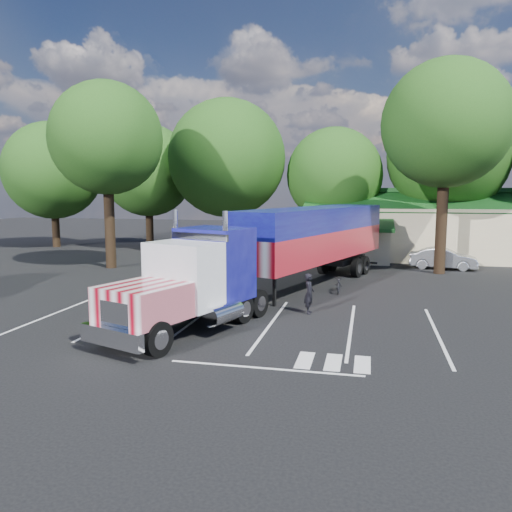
% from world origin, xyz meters
% --- Properties ---
extents(ground, '(120.00, 120.00, 0.00)m').
position_xyz_m(ground, '(0.00, 0.00, 0.00)').
color(ground, black).
rests_on(ground, ground).
extents(event_hall, '(24.20, 14.12, 5.55)m').
position_xyz_m(event_hall, '(13.74, 17.81, 2.21)').
color(event_hall, beige).
rests_on(event_hall, ground).
extents(tree_row_a, '(9.00, 9.00, 11.68)m').
position_xyz_m(tree_row_a, '(-22.00, 16.50, 7.16)').
color(tree_row_a, black).
rests_on(tree_row_a, ground).
extents(tree_row_b, '(8.40, 8.40, 11.35)m').
position_xyz_m(tree_row_b, '(-13.00, 17.80, 7.13)').
color(tree_row_b, black).
rests_on(tree_row_b, ground).
extents(tree_row_c, '(10.00, 10.00, 13.05)m').
position_xyz_m(tree_row_c, '(-5.00, 16.20, 8.04)').
color(tree_row_c, black).
rests_on(tree_row_c, ground).
extents(tree_row_d, '(8.00, 8.00, 10.60)m').
position_xyz_m(tree_row_d, '(4.00, 17.50, 6.58)').
color(tree_row_d, black).
rests_on(tree_row_d, ground).
extents(tree_row_e, '(9.60, 9.60, 12.90)m').
position_xyz_m(tree_row_e, '(13.00, 18.00, 8.09)').
color(tree_row_e, black).
rests_on(tree_row_e, ground).
extents(tree_near_left, '(7.60, 7.60, 12.65)m').
position_xyz_m(tree_near_left, '(-10.50, 6.00, 8.81)').
color(tree_near_left, black).
rests_on(tree_near_left, ground).
extents(tree_near_right, '(8.00, 8.00, 13.50)m').
position_xyz_m(tree_near_right, '(11.50, 8.50, 9.46)').
color(tree_near_right, black).
rests_on(tree_near_right, ground).
extents(semi_truck, '(9.95, 21.66, 4.62)m').
position_xyz_m(semi_truck, '(3.03, 0.09, 2.61)').
color(semi_truck, black).
rests_on(semi_truck, ground).
extents(woman, '(0.48, 0.68, 1.78)m').
position_xyz_m(woman, '(4.50, -3.89, 0.89)').
color(woman, black).
rests_on(woman, ground).
extents(bicycle, '(0.68, 1.75, 0.91)m').
position_xyz_m(bicycle, '(5.50, 1.00, 0.45)').
color(bicycle, black).
rests_on(bicycle, ground).
extents(silver_sedan, '(4.59, 2.13, 1.46)m').
position_xyz_m(silver_sedan, '(12.00, 10.50, 0.73)').
color(silver_sedan, '#A2A4A9').
rests_on(silver_sedan, ground).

